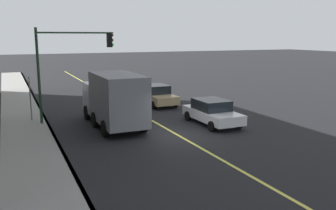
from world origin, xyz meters
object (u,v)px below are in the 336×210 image
at_px(car_white, 212,112).
at_px(car_tan, 156,95).
at_px(street_sign_post, 30,96).
at_px(traffic_light_mast, 69,58).
at_px(truck_gray, 114,99).

bearing_deg(car_white, car_tan, 5.00).
bearing_deg(street_sign_post, car_tan, -75.63).
distance_m(car_white, traffic_light_mast, 9.39).
distance_m(car_tan, traffic_light_mast, 8.66).
relative_size(car_white, street_sign_post, 1.55).
xyz_separation_m(car_white, car_tan, (7.43, 0.65, 0.01)).
distance_m(traffic_light_mast, street_sign_post, 3.44).
bearing_deg(truck_gray, car_tan, -41.87).
distance_m(truck_gray, street_sign_post, 5.49).
relative_size(truck_gray, traffic_light_mast, 1.15).
relative_size(car_tan, traffic_light_mast, 0.81).
distance_m(car_tan, street_sign_post, 9.86).
relative_size(car_white, traffic_light_mast, 0.77).
bearing_deg(traffic_light_mast, street_sign_post, 65.14).
height_order(truck_gray, traffic_light_mast, traffic_light_mast).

